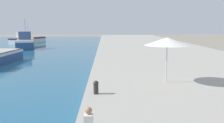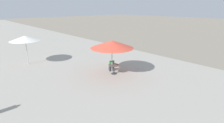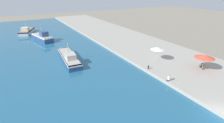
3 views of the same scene
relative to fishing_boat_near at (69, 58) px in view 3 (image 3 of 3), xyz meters
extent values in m
plane|color=gray|center=(10.00, -24.63, -0.78)|extent=(200.00, 200.00, 0.00)
cube|color=#A39E93|center=(18.00, 12.37, -0.51)|extent=(16.00, 90.00, 0.55)
cube|color=navy|center=(0.01, 0.18, -0.21)|extent=(3.22, 11.05, 1.07)
cube|color=silver|center=(0.01, 0.18, 0.20)|extent=(3.28, 11.17, 0.25)
cube|color=#ADA89E|center=(0.01, 0.18, 0.38)|extent=(2.96, 10.17, 0.10)
cube|color=#B7B2A8|center=(-0.13, -1.72, 0.91)|extent=(1.87, 2.52, 0.97)
cylinder|color=#B7B2A8|center=(0.01, 0.18, 1.72)|extent=(0.12, 0.12, 2.58)
cube|color=navy|center=(-2.10, 18.53, -0.05)|extent=(4.67, 8.92, 1.38)
cube|color=silver|center=(-2.10, 18.53, 0.51)|extent=(4.74, 9.02, 0.25)
cube|color=#ADA89E|center=(-2.10, 18.53, 0.69)|extent=(4.29, 8.21, 0.10)
cube|color=#334C7F|center=(-1.72, 17.09, 1.36)|extent=(2.22, 2.28, 1.24)
cylinder|color=#B7B2A8|center=(-2.10, 18.53, 2.39)|extent=(0.12, 0.12, 3.31)
cube|color=silver|center=(-5.03, 29.53, -0.18)|extent=(5.58, 9.01, 1.13)
cube|color=navy|center=(-5.03, 29.53, 0.26)|extent=(5.66, 9.11, 0.25)
cube|color=#99754C|center=(-5.03, 29.53, 0.43)|extent=(5.14, 8.29, 0.10)
cube|color=silver|center=(-5.54, 28.12, 0.99)|extent=(2.50, 2.45, 1.01)
cylinder|color=#B7B2A8|center=(-5.03, 29.53, 1.84)|extent=(0.12, 0.12, 2.71)
cylinder|color=#B7B7B7|center=(18.62, -15.94, 0.88)|extent=(0.06, 0.06, 2.22)
cone|color=#E04C38|center=(18.62, -15.94, 2.12)|extent=(3.24, 3.24, 0.57)
cylinder|color=#B7B7B7|center=(14.57, -8.94, 0.91)|extent=(0.06, 0.06, 2.29)
cone|color=white|center=(14.57, -8.94, 2.13)|extent=(2.61, 2.61, 0.46)
cylinder|color=#333338|center=(18.71, -16.05, -0.22)|extent=(0.44, 0.44, 0.04)
cylinder|color=#333338|center=(18.71, -16.05, 0.11)|extent=(0.08, 0.08, 0.70)
cylinder|color=#4C4742|center=(18.71, -16.05, 0.48)|extent=(0.80, 0.80, 0.04)
cube|color=#2D2D33|center=(19.03, -15.37, -0.01)|extent=(0.45, 0.45, 0.45)
cube|color=#2D8E42|center=(19.03, -15.37, 0.24)|extent=(0.53, 0.53, 0.06)
cube|color=#2D8E42|center=(18.95, -15.55, 0.47)|extent=(0.39, 0.23, 0.40)
cube|color=#333D5B|center=(10.34, -16.08, -0.16)|extent=(0.39, 0.28, 0.16)
cube|color=silver|center=(10.54, -16.08, 0.22)|extent=(0.26, 0.36, 0.58)
sphere|color=#9E704C|center=(10.54, -16.08, 0.61)|extent=(0.21, 0.21, 0.21)
cylinder|color=#2D2823|center=(10.58, -11.32, -0.01)|extent=(0.24, 0.24, 0.45)
sphere|color=#2D2823|center=(10.58, -11.32, 0.29)|extent=(0.26, 0.26, 0.26)
camera|label=1|loc=(11.02, -23.03, 3.09)|focal=40.00mm
camera|label=2|loc=(10.06, -25.46, 4.77)|focal=28.00mm
camera|label=3|loc=(-8.29, -32.12, 12.60)|focal=28.00mm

